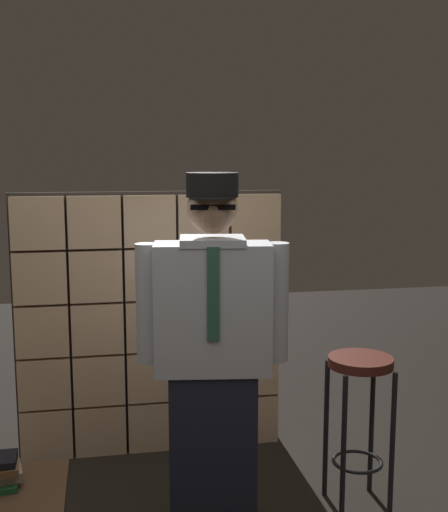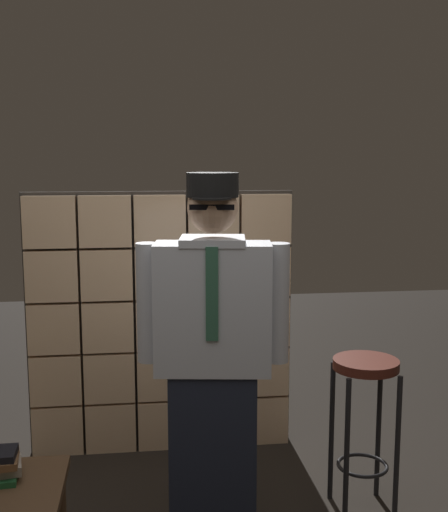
{
  "view_description": "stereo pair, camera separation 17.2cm",
  "coord_description": "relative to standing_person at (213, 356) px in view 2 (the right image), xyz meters",
  "views": [
    {
      "loc": [
        -0.29,
        -2.5,
        1.87
      ],
      "look_at": [
        0.26,
        0.4,
        1.42
      ],
      "focal_mm": 45.92,
      "sensor_mm": 36.0,
      "label": 1
    },
    {
      "loc": [
        -0.12,
        -2.53,
        1.87
      ],
      "look_at": [
        0.26,
        0.4,
        1.42
      ],
      "focal_mm": 45.92,
      "sensor_mm": 36.0,
      "label": 2
    }
  ],
  "objects": [
    {
      "name": "standing_person",
      "position": [
        0.0,
        0.0,
        0.0
      ],
      "size": [
        0.72,
        0.34,
        1.79
      ],
      "rotation": [
        0.0,
        0.0,
        -0.14
      ],
      "color": "#1E2333",
      "rests_on": "ground"
    },
    {
      "name": "bar_stool",
      "position": [
        0.81,
        0.17,
        -0.32
      ],
      "size": [
        0.34,
        0.34,
        0.83
      ],
      "color": "#592319",
      "rests_on": "ground"
    },
    {
      "name": "glass_block_wall",
      "position": [
        -0.21,
        1.07,
        -0.12
      ],
      "size": [
        1.67,
        0.1,
        1.67
      ],
      "color": "#E0B78C",
      "rests_on": "ground"
    },
    {
      "name": "side_table",
      "position": [
        -0.94,
        -0.25,
        -0.52
      ],
      "size": [
        0.52,
        0.52,
        0.48
      ],
      "color": "#513823",
      "rests_on": "ground"
    }
  ]
}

